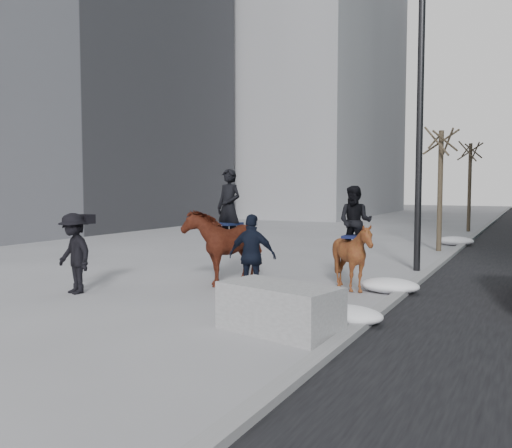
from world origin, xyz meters
The scene contains 12 objects.
ground centered at (0.00, 0.00, 0.00)m, with size 120.00×120.00×0.00m, color gray.
curb centered at (3.00, 10.00, 0.06)m, with size 0.25×90.00×0.12m, color gray.
building_left centered at (-19.00, 10.00, 10.00)m, with size 12.00×26.00×20.00m, color #595960.
planter centered at (1.90, -1.65, 0.39)m, with size 1.93×0.97×0.77m, color #97989A.
tree_near centered at (2.40, 10.92, 2.40)m, with size 1.20×1.20×4.80m, color #3D2F24, non-canonical shape.
tree_far centered at (2.40, 20.42, 2.51)m, with size 1.20×1.20×5.03m, color #382D21, non-canonical shape.
mounted_left centered at (-1.17, 1.89, 1.03)m, with size 1.39×2.29×2.75m.
mounted_right centered at (1.91, 2.22, 0.94)m, with size 1.27×1.42×2.35m.
feeder centered at (0.25, 0.55, 0.88)m, with size 1.07×0.92×1.75m.
camera_crew centered at (-3.39, -0.85, 0.89)m, with size 1.27×0.95×1.75m.
lamppost centered at (2.60, 5.83, 4.99)m, with size 0.25×0.80×9.09m.
snow_piles centered at (2.70, 5.79, 0.17)m, with size 1.39×14.61×0.35m.
Camera 1 is at (5.50, -9.39, 2.33)m, focal length 38.00 mm.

